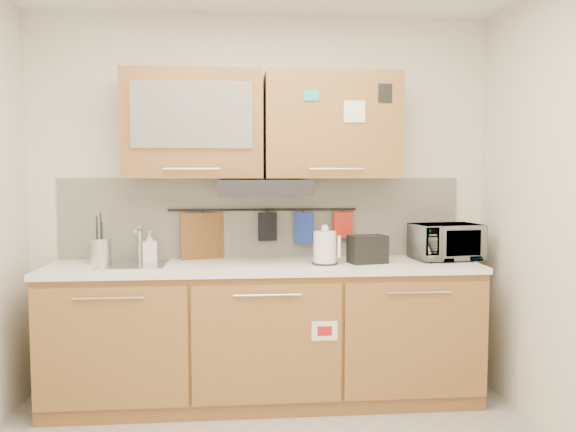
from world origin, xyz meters
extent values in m
plane|color=silver|center=(0.00, 1.50, 1.30)|extent=(3.20, 0.00, 3.20)
cube|color=brown|center=(0.00, 1.20, 0.44)|extent=(2.80, 0.60, 0.88)
cube|color=black|center=(0.00, 1.20, 0.05)|extent=(2.80, 0.54, 0.10)
cube|color=olive|center=(-0.93, 0.89, 0.47)|extent=(0.91, 0.02, 0.74)
cylinder|color=silver|center=(-0.93, 0.86, 0.78)|extent=(0.41, 0.01, 0.01)
cube|color=olive|center=(0.00, 0.89, 0.47)|extent=(0.91, 0.02, 0.74)
cylinder|color=silver|center=(0.00, 0.86, 0.78)|extent=(0.41, 0.01, 0.01)
cube|color=olive|center=(0.93, 0.89, 0.47)|extent=(0.91, 0.02, 0.74)
cylinder|color=silver|center=(0.93, 0.86, 0.78)|extent=(0.41, 0.01, 0.01)
cube|color=white|center=(0.00, 1.19, 0.90)|extent=(2.82, 0.62, 0.04)
cube|color=silver|center=(0.00, 1.49, 1.20)|extent=(2.80, 0.02, 0.56)
cube|color=brown|center=(-0.46, 1.32, 1.83)|extent=(0.90, 0.35, 0.70)
cube|color=silver|center=(-0.46, 1.14, 1.88)|extent=(0.76, 0.02, 0.42)
cube|color=olive|center=(0.46, 1.32, 1.83)|extent=(0.90, 0.35, 0.70)
cube|color=white|center=(0.58, 1.14, 1.91)|extent=(0.14, 0.00, 0.14)
cube|color=black|center=(0.00, 1.25, 1.42)|extent=(0.60, 0.46, 0.10)
cube|color=silver|center=(-0.85, 1.20, 0.92)|extent=(0.42, 0.40, 0.03)
cylinder|color=silver|center=(-0.83, 1.36, 1.04)|extent=(0.03, 0.03, 0.24)
cylinder|color=silver|center=(-0.83, 1.28, 1.14)|extent=(0.02, 0.18, 0.02)
cylinder|color=black|center=(0.00, 1.45, 1.26)|extent=(1.30, 0.02, 0.02)
cylinder|color=silver|center=(-1.07, 1.27, 1.00)|extent=(0.18, 0.18, 0.17)
cylinder|color=black|center=(-1.09, 1.28, 1.08)|extent=(0.01, 0.01, 0.31)
cylinder|color=black|center=(-1.05, 1.25, 1.06)|extent=(0.01, 0.01, 0.28)
cylinder|color=black|center=(-1.07, 1.29, 1.09)|extent=(0.01, 0.01, 0.34)
cylinder|color=black|center=(-1.09, 1.25, 1.04)|extent=(0.01, 0.01, 0.25)
cylinder|color=white|center=(0.39, 1.13, 1.03)|extent=(0.17, 0.17, 0.22)
sphere|color=white|center=(0.39, 1.13, 1.16)|extent=(0.05, 0.05, 0.05)
cube|color=white|center=(0.48, 1.12, 1.04)|extent=(0.02, 0.03, 0.14)
cylinder|color=black|center=(0.39, 1.13, 0.93)|extent=(0.17, 0.17, 0.01)
cube|color=black|center=(0.68, 1.16, 1.01)|extent=(0.27, 0.19, 0.18)
cube|color=black|center=(0.63, 1.15, 1.10)|extent=(0.09, 0.12, 0.01)
cube|color=black|center=(0.72, 1.17, 1.10)|extent=(0.09, 0.12, 0.01)
imported|color=#999999|center=(1.25, 1.26, 1.04)|extent=(0.49, 0.37, 0.25)
imported|color=#999999|center=(-0.76, 1.33, 1.02)|extent=(0.11, 0.11, 0.21)
cube|color=brown|center=(-0.42, 1.44, 1.05)|extent=(0.29, 0.12, 0.37)
cube|color=#22359C|center=(0.29, 1.44, 1.13)|extent=(0.14, 0.06, 0.22)
cube|color=black|center=(0.03, 1.44, 1.14)|extent=(0.13, 0.06, 0.20)
cube|color=red|center=(0.56, 1.44, 1.15)|extent=(0.15, 0.08, 0.18)
camera|label=1|loc=(-0.17, -2.46, 1.50)|focal=35.00mm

